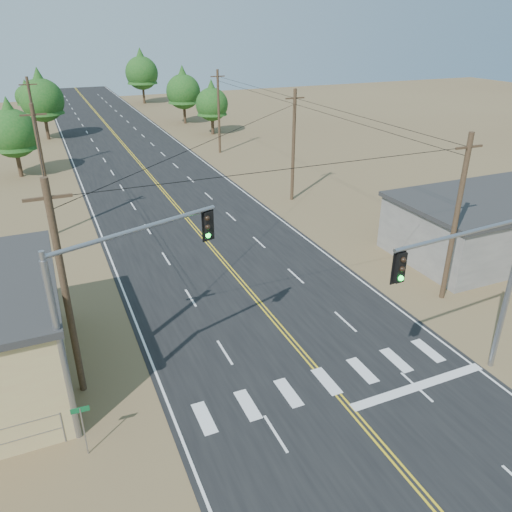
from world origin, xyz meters
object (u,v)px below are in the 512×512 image
signal_mast_left (110,297)px  signal_mast_right (481,277)px  building_right (499,224)px  street_sign (83,423)px

signal_mast_left → signal_mast_right: (14.77, -4.11, -0.22)m
building_right → street_sign: bearing=-164.9°
building_right → street_sign: size_ratio=6.48×
street_sign → signal_mast_left: bearing=48.5°
building_right → signal_mast_right: (-13.18, -10.31, 3.44)m
signal_mast_left → signal_mast_right: 15.33m
signal_mast_left → street_sign: bearing=-154.2°
signal_mast_right → street_sign: (-16.57, 2.31, -3.89)m
signal_mast_right → street_sign: size_ratio=3.43×
signal_mast_left → street_sign: size_ratio=3.58×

